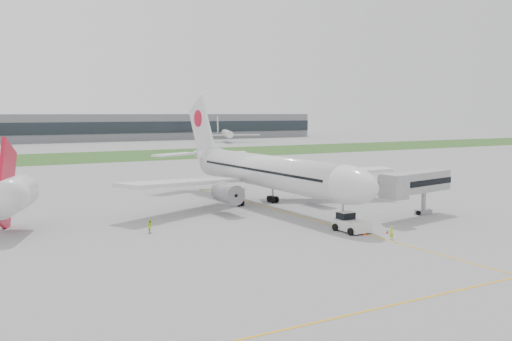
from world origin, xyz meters
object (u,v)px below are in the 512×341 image
pushback_tug (350,223)px  jet_bridge (413,183)px  airliner (263,170)px  ground_crew_near (391,233)px  neighbor_aircraft (11,194)px

pushback_tug → jet_bridge: size_ratio=0.33×
airliner → ground_crew_near: 28.24m
ground_crew_near → neighbor_aircraft: bearing=-34.6°
jet_bridge → ground_crew_near: (-12.08, -8.70, -4.03)m
jet_bridge → neighbor_aircraft: 52.25m
jet_bridge → neighbor_aircraft: size_ratio=0.93×
jet_bridge → ground_crew_near: 15.42m
ground_crew_near → airliner: bearing=-89.1°
pushback_tug → neighbor_aircraft: 41.24m
neighbor_aircraft → pushback_tug: bearing=-6.2°
pushback_tug → ground_crew_near: size_ratio=2.92×
ground_crew_near → jet_bridge: bearing=-144.9°
pushback_tug → neighbor_aircraft: (-36.12, 19.52, 3.78)m
pushback_tug → ground_crew_near: (1.34, -5.76, -0.28)m
jet_bridge → pushback_tug: bearing=-177.4°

